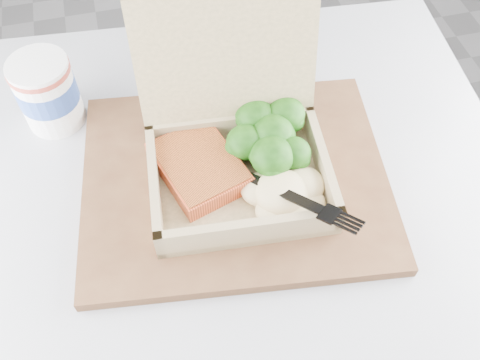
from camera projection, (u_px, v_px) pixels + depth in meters
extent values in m
cylinder|color=black|center=(235.00, 326.00, 0.93)|extent=(0.07, 0.07, 0.68)
cube|color=#A9ABB3|center=(233.00, 223.00, 0.65)|extent=(0.80, 0.80, 0.03)
cube|color=brown|center=(235.00, 179.00, 0.65)|extent=(0.40, 0.34, 0.02)
cube|color=tan|center=(240.00, 185.00, 0.63)|extent=(0.22, 0.18, 0.01)
cube|color=#9C8861|center=(155.00, 188.00, 0.61)|extent=(0.02, 0.16, 0.04)
cube|color=#9C8861|center=(322.00, 167.00, 0.63)|extent=(0.02, 0.16, 0.04)
cube|color=#9C8861|center=(251.00, 233.00, 0.58)|extent=(0.21, 0.03, 0.04)
cube|color=#9C8861|center=(230.00, 129.00, 0.66)|extent=(0.21, 0.03, 0.04)
cube|color=tan|center=(226.00, 59.00, 0.60)|extent=(0.21, 0.06, 0.16)
cube|color=orange|center=(199.00, 167.00, 0.63)|extent=(0.11, 0.13, 0.02)
ellipsoid|color=beige|center=(281.00, 192.00, 0.60)|extent=(0.10, 0.09, 0.03)
cube|color=black|center=(240.00, 165.00, 0.61)|extent=(0.08, 0.10, 0.03)
cube|color=black|center=(299.00, 203.00, 0.58)|extent=(0.05, 0.05, 0.01)
cylinder|color=white|center=(48.00, 93.00, 0.68)|extent=(0.08, 0.08, 0.10)
cylinder|color=#2E4FA6|center=(46.00, 90.00, 0.68)|extent=(0.08, 0.08, 0.03)
cylinder|color=#BB4335|center=(38.00, 69.00, 0.65)|extent=(0.08, 0.08, 0.01)
cube|color=silver|center=(216.00, 65.00, 0.78)|extent=(0.11, 0.14, 0.00)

